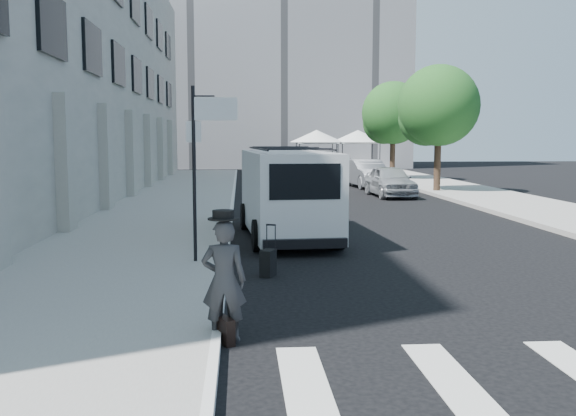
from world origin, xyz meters
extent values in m
plane|color=black|center=(0.00, 0.00, 0.00)|extent=(120.00, 120.00, 0.00)
cube|color=gray|center=(-4.25, 16.00, 0.07)|extent=(4.50, 48.00, 0.15)
cube|color=gray|center=(9.00, 20.00, 0.07)|extent=(4.00, 56.00, 0.15)
cube|color=gray|center=(-11.50, 18.00, 6.00)|extent=(10.00, 44.00, 12.00)
cube|color=slate|center=(2.00, 50.00, 12.50)|extent=(22.00, 12.00, 25.00)
cylinder|color=black|center=(-2.60, 3.20, 1.90)|extent=(0.07, 0.07, 3.50)
cube|color=white|center=(-2.60, 3.22, 2.75)|extent=(0.30, 0.03, 0.42)
cube|color=white|center=(-2.15, 3.20, 3.20)|extent=(0.85, 0.06, 0.45)
cylinder|color=black|center=(7.60, 20.00, 1.40)|extent=(0.32, 0.32, 2.80)
sphere|color=#16461A|center=(7.60, 20.00, 4.13)|extent=(3.80, 3.80, 3.80)
sphere|color=#16461A|center=(7.20, 20.60, 3.56)|extent=(2.66, 2.66, 2.66)
cylinder|color=black|center=(7.60, 29.00, 1.40)|extent=(0.32, 0.32, 2.80)
sphere|color=#16461A|center=(7.60, 29.00, 4.13)|extent=(3.80, 3.80, 3.80)
sphere|color=#16461A|center=(7.20, 29.60, 3.56)|extent=(2.66, 2.66, 2.66)
cylinder|color=black|center=(2.60, 36.60, 1.10)|extent=(0.06, 0.06, 2.20)
cylinder|color=black|center=(5.40, 36.60, 1.10)|extent=(0.06, 0.06, 2.20)
cylinder|color=black|center=(2.60, 39.40, 1.10)|extent=(0.06, 0.06, 2.20)
cylinder|color=black|center=(5.40, 39.40, 1.10)|extent=(0.06, 0.06, 2.20)
cube|color=white|center=(4.00, 38.00, 2.25)|extent=(3.00, 3.00, 0.12)
cone|color=white|center=(4.00, 38.00, 2.75)|extent=(4.00, 4.00, 0.90)
cylinder|color=black|center=(5.80, 37.10, 1.10)|extent=(0.06, 0.06, 2.20)
cylinder|color=black|center=(8.60, 37.10, 1.10)|extent=(0.06, 0.06, 2.20)
cylinder|color=black|center=(5.80, 39.90, 1.10)|extent=(0.06, 0.06, 2.20)
cylinder|color=black|center=(8.60, 39.90, 1.10)|extent=(0.06, 0.06, 2.20)
cube|color=white|center=(7.20, 38.50, 2.25)|extent=(3.00, 3.00, 0.12)
cone|color=white|center=(7.20, 38.50, 2.75)|extent=(4.00, 4.00, 0.90)
imported|color=#333235|center=(-1.90, -1.54, 0.80)|extent=(0.60, 0.41, 1.59)
cube|color=black|center=(-1.90, -1.62, 0.17)|extent=(0.29, 0.45, 0.34)
cube|color=black|center=(-1.17, 2.33, 0.26)|extent=(0.35, 0.41, 0.51)
cylinder|color=black|center=(-1.18, 2.50, 0.73)|extent=(0.02, 0.02, 0.49)
cylinder|color=black|center=(-1.02, 2.43, 0.73)|extent=(0.02, 0.02, 0.49)
cube|color=black|center=(-1.10, 2.47, 0.97)|extent=(0.19, 0.11, 0.03)
cube|color=silver|center=(-0.46, 6.86, 1.24)|extent=(2.35, 5.45, 2.07)
cube|color=silver|center=(-0.67, 9.77, 0.74)|extent=(1.93, 1.02, 1.09)
cube|color=black|center=(-0.27, 4.23, 1.68)|extent=(1.58, 0.19, 0.79)
cylinder|color=black|center=(-1.53, 8.67, 0.37)|extent=(0.33, 0.77, 0.75)
cylinder|color=black|center=(0.34, 8.80, 0.37)|extent=(0.33, 0.77, 0.75)
cylinder|color=black|center=(-1.27, 5.03, 0.37)|extent=(0.33, 0.77, 0.75)
cylinder|color=black|center=(0.60, 5.16, 0.37)|extent=(0.33, 0.77, 0.75)
imported|color=#9B9EA2|center=(5.00, 18.53, 0.70)|extent=(1.84, 4.19, 1.40)
imported|color=slate|center=(5.00, 23.78, 0.73)|extent=(1.99, 4.59, 1.47)
imported|color=#ACADB4|center=(5.00, 32.78, 0.71)|extent=(2.41, 5.05, 1.42)
camera|label=1|loc=(-1.68, -9.69, 2.63)|focal=40.00mm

